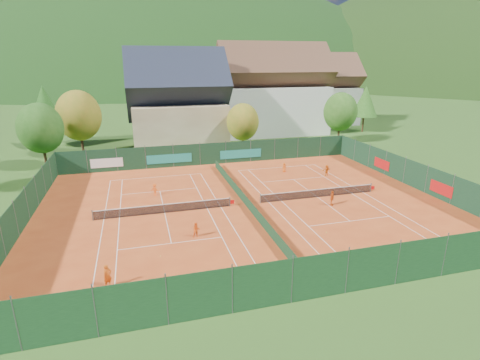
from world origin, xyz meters
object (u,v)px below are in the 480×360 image
ball_hopper (423,246)px  player_left_far (155,190)px  player_right_far_b (327,170)px  hotel_block_a (273,95)px  hotel_block_b (319,94)px  player_left_near (107,276)px  player_right_near (332,198)px  player_right_far_a (284,167)px  chalet (178,105)px  player_left_mid (196,230)px

ball_hopper → player_left_far: size_ratio=0.60×
player_right_far_b → hotel_block_a: bearing=-113.6°
hotel_block_b → player_left_near: 69.99m
hotel_block_a → player_right_near: bearing=-101.3°
hotel_block_b → player_right_far_b: 41.53m
hotel_block_b → ball_hopper: hotel_block_b is taller
hotel_block_a → hotel_block_b: hotel_block_a is taller
hotel_block_b → player_right_far_b: bearing=-115.1°
player_left_near → player_right_near: size_ratio=1.04×
hotel_block_a → player_left_near: 55.62m
player_right_far_a → ball_hopper: bearing=73.9°
hotel_block_b → chalet: bearing=-157.0°
hotel_block_a → player_left_near: hotel_block_a is taller
hotel_block_a → player_left_far: size_ratio=16.17×
player_left_mid → ball_hopper: bearing=-28.1°
player_left_mid → player_left_far: 11.35m
hotel_block_a → hotel_block_b: 16.14m
ball_hopper → player_right_far_b: (2.44, 19.72, 0.16)m
chalet → ball_hopper: (13.14, -42.96, -6.07)m
hotel_block_a → player_left_far: 39.97m
hotel_block_b → ball_hopper: size_ratio=21.60×
player_left_near → player_left_mid: player_left_near is taller
hotel_block_a → chalet: bearing=-162.5°
player_right_far_a → hotel_block_a: bearing=-128.0°
player_left_near → chalet: bearing=41.2°
chalet → player_left_far: size_ratio=12.13×
player_left_far → player_right_far_a: (16.66, 4.51, -0.05)m
ball_hopper → player_right_far_b: bearing=82.9°
ball_hopper → player_right_far_b: 19.87m
player_left_near → hotel_block_b: bearing=16.6°
chalet → hotel_block_b: size_ratio=0.94×
chalet → player_left_mid: bearing=-94.6°
player_left_far → ball_hopper: bearing=164.7°
chalet → player_left_mid: (-2.88, -35.83, -5.98)m
hotel_block_b → player_left_mid: bearing=-125.8°
hotel_block_a → player_left_far: bearing=-128.6°
player_left_near → player_right_near: (20.77, 8.89, -0.03)m
player_left_mid → player_left_near: bearing=-144.3°
player_right_far_b → player_left_near: bearing=18.8°
hotel_block_b → player_left_mid: 61.69m
player_left_mid → player_right_far_a: 20.89m
ball_hopper → player_left_mid: (-16.03, 7.13, 0.09)m
player_left_mid → player_right_far_b: player_right_far_b is taller
ball_hopper → hotel_block_b: bearing=70.8°
player_right_far_a → player_right_far_b: size_ratio=0.87×
player_right_far_a → player_right_near: bearing=69.7°
chalet → player_right_far_a: (11.09, -20.30, -6.01)m
player_left_mid → player_right_far_a: (13.97, 15.53, -0.03)m
hotel_block_a → player_left_mid: bearing=-117.6°
hotel_block_b → player_left_far: hotel_block_b is taller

